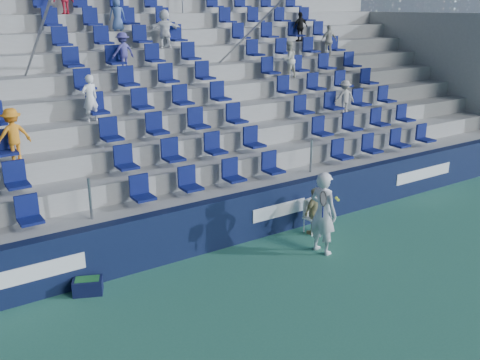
% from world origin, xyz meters
% --- Properties ---
extents(ground, '(70.00, 70.00, 0.00)m').
position_xyz_m(ground, '(0.00, 0.00, 0.00)').
color(ground, '#32755B').
rests_on(ground, ground).
extents(sponsor_wall, '(24.00, 0.32, 1.20)m').
position_xyz_m(sponsor_wall, '(0.00, 3.15, 0.60)').
color(sponsor_wall, '#0F1737').
rests_on(sponsor_wall, ground).
extents(grandstand, '(24.00, 8.17, 6.63)m').
position_xyz_m(grandstand, '(-0.00, 8.24, 2.14)').
color(grandstand, '#9E9E98').
rests_on(grandstand, ground).
extents(tennis_player, '(0.69, 0.77, 1.94)m').
position_xyz_m(tennis_player, '(1.68, 1.60, 0.97)').
color(tennis_player, silver).
rests_on(tennis_player, ground).
extents(line_judge_chair, '(0.44, 0.45, 0.87)m').
position_xyz_m(line_judge_chair, '(2.23, 2.64, 0.50)').
color(line_judge_chair, white).
rests_on(line_judge_chair, ground).
extents(line_judge, '(0.75, 0.41, 1.21)m').
position_xyz_m(line_judge, '(2.23, 2.50, 0.60)').
color(line_judge, tan).
rests_on(line_judge, ground).
extents(ball_bin, '(0.67, 0.57, 0.32)m').
position_xyz_m(ball_bin, '(-3.46, 2.75, 0.17)').
color(ball_bin, '#0E1234').
rests_on(ball_bin, ground).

